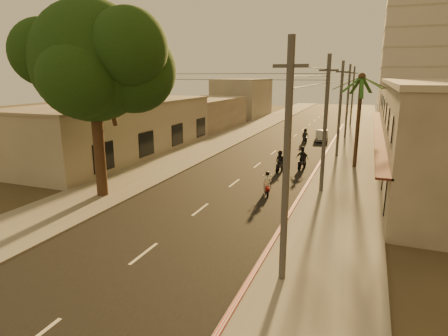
{
  "coord_description": "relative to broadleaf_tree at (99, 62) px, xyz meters",
  "views": [
    {
      "loc": [
        8.79,
        -16.88,
        7.69
      ],
      "look_at": [
        -0.03,
        5.94,
        1.62
      ],
      "focal_mm": 30.0,
      "sensor_mm": 36.0,
      "label": 1
    }
  ],
  "objects": [
    {
      "name": "ground",
      "position": [
        6.61,
        -2.14,
        -8.48
      ],
      "size": [
        160.0,
        160.0,
        0.0
      ],
      "primitive_type": "plane",
      "color": "#383023",
      "rests_on": "ground"
    },
    {
      "name": "broadleaf_tree",
      "position": [
        0.0,
        0.0,
        0.0
      ],
      "size": [
        9.6,
        8.7,
        12.1
      ],
      "color": "black",
      "rests_on": "ground"
    },
    {
      "name": "sidewalk_left",
      "position": [
        -0.89,
        17.86,
        -8.42
      ],
      "size": [
        5.0,
        140.0,
        0.12
      ],
      "primitive_type": "cube",
      "color": "slate",
      "rests_on": "ground"
    },
    {
      "name": "shophouse_row",
      "position": [
        20.57,
        15.86,
        -4.83
      ],
      "size": [
        8.8,
        34.2,
        7.3
      ],
      "color": "gray",
      "rests_on": "ground"
    },
    {
      "name": "scooter_mid_b",
      "position": [
        10.49,
        11.88,
        -7.6
      ],
      "size": [
        1.21,
        1.98,
        1.95
      ],
      "rotation": [
        0.0,
        0.0,
        -0.15
      ],
      "color": "black",
      "rests_on": "ground"
    },
    {
      "name": "palm_tree",
      "position": [
        14.61,
        13.86,
        -1.33
      ],
      "size": [
        5.0,
        5.0,
        8.2
      ],
      "color": "black",
      "rests_on": "ground"
    },
    {
      "name": "filler_left_far",
      "position": [
        -7.39,
        49.86,
        -4.98
      ],
      "size": [
        8.0,
        14.0,
        7.0
      ],
      "primitive_type": "cube",
      "color": "#A29D92",
      "rests_on": "ground"
    },
    {
      "name": "left_building",
      "position": [
        -7.37,
        11.86,
        -5.88
      ],
      "size": [
        8.2,
        24.2,
        5.2
      ],
      "color": "#A29D92",
      "rests_on": "ground"
    },
    {
      "name": "sidewalk_right",
      "position": [
        14.11,
        17.86,
        -8.42
      ],
      "size": [
        5.0,
        140.0,
        0.12
      ],
      "primitive_type": "cube",
      "color": "slate",
      "rests_on": "ground"
    },
    {
      "name": "scooter_far_a",
      "position": [
        8.61,
        24.96,
        -7.7
      ],
      "size": [
        1.15,
        1.64,
        1.71
      ],
      "rotation": [
        0.0,
        0.0,
        0.4
      ],
      "color": "black",
      "rests_on": "ground"
    },
    {
      "name": "road",
      "position": [
        6.61,
        17.86,
        -8.47
      ],
      "size": [
        10.0,
        140.0,
        0.02
      ],
      "primitive_type": "cube",
      "color": "black",
      "rests_on": "ground"
    },
    {
      "name": "distant_tower",
      "position": [
        22.61,
        53.86,
        5.52
      ],
      "size": [
        12.1,
        12.1,
        28.0
      ],
      "color": "#B7B5B2",
      "rests_on": "ground"
    },
    {
      "name": "filler_left_near",
      "position": [
        -7.39,
        31.86,
        -6.28
      ],
      "size": [
        8.0,
        14.0,
        4.4
      ],
      "primitive_type": "cube",
      "color": "#A29D92",
      "rests_on": "ground"
    },
    {
      "name": "scooter_mid_a",
      "position": [
        8.96,
        10.44,
        -7.66
      ],
      "size": [
        1.01,
        1.82,
        1.79
      ],
      "rotation": [
        0.0,
        0.0,
        -0.15
      ],
      "color": "black",
      "rests_on": "ground"
    },
    {
      "name": "utility_poles",
      "position": [
        12.81,
        17.86,
        -1.94
      ],
      "size": [
        1.2,
        48.26,
        9.0
      ],
      "color": "#38383A",
      "rests_on": "ground"
    },
    {
      "name": "filler_right",
      "position": [
        20.61,
        42.86,
        -5.48
      ],
      "size": [
        8.0,
        14.0,
        6.0
      ],
      "primitive_type": "cube",
      "color": "#A29D92",
      "rests_on": "ground"
    },
    {
      "name": "parked_car",
      "position": [
        10.31,
        26.68,
        -7.84
      ],
      "size": [
        2.55,
        4.28,
        1.27
      ],
      "primitive_type": "imported",
      "rotation": [
        0.0,
        0.0,
        0.16
      ],
      "color": "gray",
      "rests_on": "ground"
    },
    {
      "name": "curb_stripe",
      "position": [
        11.71,
        12.86,
        -8.38
      ],
      "size": [
        0.2,
        60.0,
        0.2
      ],
      "primitive_type": "cube",
      "color": "#B31317",
      "rests_on": "ground"
    },
    {
      "name": "scooter_red",
      "position": [
        9.56,
        3.97,
        -7.75
      ],
      "size": [
        0.86,
        1.59,
        1.62
      ],
      "rotation": [
        0.0,
        0.0,
        0.33
      ],
      "color": "black",
      "rests_on": "ground"
    }
  ]
}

